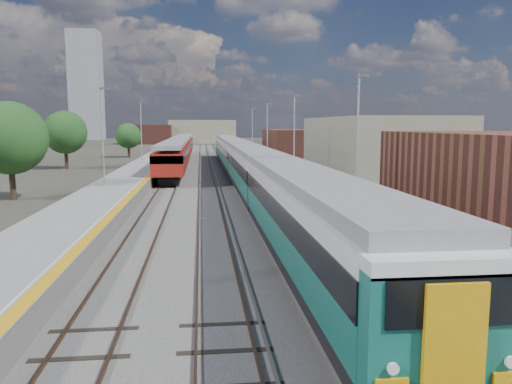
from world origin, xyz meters
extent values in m
plane|color=#47443A|center=(0.00, 50.00, 0.00)|extent=(320.00, 320.00, 0.00)
cube|color=#565451|center=(-2.25, 52.50, 0.03)|extent=(10.50, 155.00, 0.06)
cube|color=#4C3323|center=(0.78, 55.00, 0.11)|extent=(0.07, 160.00, 0.14)
cube|color=#4C3323|center=(2.22, 55.00, 0.11)|extent=(0.07, 160.00, 0.14)
cube|color=#4C3323|center=(-2.72, 55.00, 0.11)|extent=(0.07, 160.00, 0.14)
cube|color=#4C3323|center=(-1.28, 55.00, 0.11)|extent=(0.07, 160.00, 0.14)
cube|color=#4C3323|center=(-6.22, 55.00, 0.11)|extent=(0.07, 160.00, 0.14)
cube|color=#4C3323|center=(-4.78, 55.00, 0.11)|extent=(0.07, 160.00, 0.14)
cube|color=gray|center=(0.45, 55.00, 0.10)|extent=(0.08, 160.00, 0.10)
cube|color=gray|center=(-0.95, 55.00, 0.10)|extent=(0.08, 160.00, 0.10)
cube|color=slate|center=(5.25, 52.50, 0.50)|extent=(4.70, 155.00, 1.00)
cube|color=gray|center=(5.25, 52.50, 1.00)|extent=(4.70, 155.00, 0.03)
cube|color=orange|center=(3.15, 52.50, 1.02)|extent=(0.40, 155.00, 0.01)
cube|color=gray|center=(7.45, 52.50, 1.60)|extent=(0.06, 155.00, 1.20)
cylinder|color=#9EA0A3|center=(6.60, 22.00, 4.77)|extent=(0.12, 0.12, 7.50)
cube|color=#4C4C4F|center=(6.85, 22.00, 8.42)|extent=(0.70, 0.18, 0.14)
cylinder|color=#9EA0A3|center=(6.60, 42.00, 4.77)|extent=(0.12, 0.12, 7.50)
cube|color=#4C4C4F|center=(6.85, 42.00, 8.42)|extent=(0.70, 0.18, 0.14)
cylinder|color=#9EA0A3|center=(6.60, 62.00, 4.77)|extent=(0.12, 0.12, 7.50)
cube|color=#4C4C4F|center=(6.85, 62.00, 8.42)|extent=(0.70, 0.18, 0.14)
cylinder|color=#9EA0A3|center=(6.60, 82.00, 4.77)|extent=(0.12, 0.12, 7.50)
cube|color=#4C4C4F|center=(6.85, 82.00, 8.42)|extent=(0.70, 0.18, 0.14)
cube|color=slate|center=(-9.05, 52.50, 0.50)|extent=(4.30, 155.00, 1.00)
cube|color=gray|center=(-9.05, 52.50, 1.00)|extent=(4.30, 155.00, 0.03)
cube|color=orange|center=(-7.15, 52.50, 1.02)|extent=(0.45, 155.00, 0.01)
cube|color=silver|center=(-7.50, 52.50, 1.03)|extent=(0.08, 155.00, 0.01)
cylinder|color=#9EA0A3|center=(-10.20, 34.00, 4.77)|extent=(0.12, 0.12, 7.50)
cube|color=#4C4C4F|center=(-9.95, 34.00, 8.42)|extent=(0.70, 0.18, 0.14)
cylinder|color=#9EA0A3|center=(-10.20, 60.00, 4.77)|extent=(0.12, 0.12, 7.50)
cube|color=#4C4C4F|center=(-9.95, 60.00, 8.42)|extent=(0.70, 0.18, 0.14)
cube|color=gray|center=(16.00, 45.00, 3.20)|extent=(11.00, 22.00, 6.40)
cube|color=brown|center=(13.00, 78.00, 2.40)|extent=(8.00, 18.00, 4.80)
cube|color=gray|center=(-2.00, 150.00, 3.50)|extent=(20.00, 14.00, 7.00)
cube|color=brown|center=(-18.00, 145.00, 2.80)|extent=(14.00, 12.00, 5.60)
cube|color=gray|center=(-45.00, 190.00, 20.00)|extent=(11.00, 11.00, 40.00)
cube|color=black|center=(1.50, 11.22, 0.89)|extent=(2.74, 19.68, 0.46)
cube|color=#115B53|center=(1.50, 11.22, 1.70)|extent=(2.85, 19.68, 1.15)
cube|color=black|center=(1.50, 11.22, 2.60)|extent=(2.91, 19.68, 0.79)
cube|color=white|center=(1.50, 11.22, 3.23)|extent=(2.85, 19.68, 0.48)
cube|color=gray|center=(1.50, 11.22, 3.65)|extent=(2.52, 19.68, 0.40)
cube|color=black|center=(1.50, 31.40, 0.89)|extent=(2.74, 19.68, 0.46)
cube|color=#115B53|center=(1.50, 31.40, 1.70)|extent=(2.85, 19.68, 1.15)
cube|color=black|center=(1.50, 31.40, 2.60)|extent=(2.91, 19.68, 0.79)
cube|color=white|center=(1.50, 31.40, 3.23)|extent=(2.85, 19.68, 0.48)
cube|color=gray|center=(1.50, 31.40, 3.65)|extent=(2.52, 19.68, 0.40)
cube|color=black|center=(1.50, 51.58, 0.89)|extent=(2.74, 19.68, 0.46)
cube|color=#115B53|center=(1.50, 51.58, 1.70)|extent=(2.85, 19.68, 1.15)
cube|color=black|center=(1.50, 51.58, 2.60)|extent=(2.91, 19.68, 0.79)
cube|color=white|center=(1.50, 51.58, 3.23)|extent=(2.85, 19.68, 0.48)
cube|color=gray|center=(1.50, 51.58, 3.65)|extent=(2.52, 19.68, 0.40)
cube|color=black|center=(1.50, 71.75, 0.89)|extent=(2.74, 19.68, 0.46)
cube|color=#115B53|center=(1.50, 71.75, 1.70)|extent=(2.85, 19.68, 1.15)
cube|color=black|center=(1.50, 71.75, 2.60)|extent=(2.91, 19.68, 0.79)
cube|color=white|center=(1.50, 71.75, 3.23)|extent=(2.85, 19.68, 0.48)
cube|color=gray|center=(1.50, 71.75, 3.65)|extent=(2.52, 19.68, 0.40)
cube|color=#115B53|center=(1.50, 1.13, 2.17)|extent=(2.83, 0.61, 2.12)
cube|color=black|center=(1.50, 0.82, 2.78)|extent=(2.32, 0.06, 0.81)
cube|color=#D3970D|center=(1.50, 0.76, 2.07)|extent=(1.06, 0.10, 2.12)
cube|color=black|center=(-5.50, 46.86, 0.48)|extent=(1.93, 16.37, 0.67)
cube|color=maroon|center=(-5.50, 46.86, 2.08)|extent=(2.84, 19.26, 2.03)
cube|color=black|center=(-5.50, 46.86, 2.59)|extent=(2.90, 19.26, 0.71)
cube|color=gray|center=(-5.50, 46.86, 3.60)|extent=(2.53, 19.26, 0.41)
cube|color=black|center=(-5.50, 66.62, 0.48)|extent=(1.93, 16.37, 0.67)
cube|color=maroon|center=(-5.50, 66.62, 2.08)|extent=(2.84, 19.26, 2.03)
cube|color=black|center=(-5.50, 66.62, 2.59)|extent=(2.90, 19.26, 0.71)
cube|color=gray|center=(-5.50, 66.62, 3.60)|extent=(2.53, 19.26, 0.41)
cube|color=black|center=(-5.50, 86.38, 0.48)|extent=(1.93, 16.37, 0.67)
cube|color=maroon|center=(-5.50, 86.38, 2.08)|extent=(2.84, 19.26, 2.03)
cube|color=black|center=(-5.50, 86.38, 2.59)|extent=(2.90, 19.26, 0.71)
cube|color=gray|center=(-5.50, 86.38, 3.60)|extent=(2.53, 19.26, 0.41)
cylinder|color=#382619|center=(-16.59, 32.37, 1.29)|extent=(0.44, 0.44, 2.57)
sphere|color=#1B471B|center=(-16.59, 32.37, 4.65)|extent=(5.43, 5.43, 5.43)
cylinder|color=#382619|center=(-19.68, 59.62, 1.29)|extent=(0.44, 0.44, 2.58)
sphere|color=#1B471B|center=(-19.68, 59.62, 4.67)|extent=(5.46, 5.46, 5.46)
cylinder|color=#382619|center=(-14.91, 81.69, 1.03)|extent=(0.44, 0.44, 2.06)
sphere|color=#1B471B|center=(-14.91, 81.69, 3.72)|extent=(4.34, 4.34, 4.34)
cylinder|color=#382619|center=(22.21, 69.05, 0.99)|extent=(0.44, 0.44, 1.98)
sphere|color=#1B471B|center=(22.21, 69.05, 3.57)|extent=(4.18, 4.18, 4.18)
camera|label=1|loc=(-2.53, -6.48, 5.62)|focal=35.00mm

